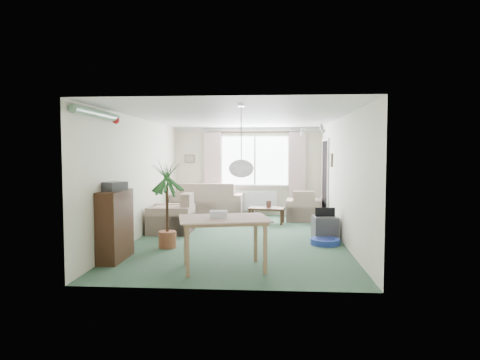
# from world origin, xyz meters

# --- Properties ---
(ground) EXTENTS (6.50, 6.50, 0.00)m
(ground) POSITION_xyz_m (0.00, 0.00, 0.00)
(ground) COLOR #30503B
(window) EXTENTS (1.80, 0.03, 1.30)m
(window) POSITION_xyz_m (0.20, 3.23, 1.50)
(window) COLOR white
(curtain_rod) EXTENTS (2.60, 0.03, 0.03)m
(curtain_rod) POSITION_xyz_m (0.20, 3.15, 2.27)
(curtain_rod) COLOR black
(curtain_left) EXTENTS (0.45, 0.08, 2.00)m
(curtain_left) POSITION_xyz_m (-0.95, 3.13, 1.27)
(curtain_left) COLOR beige
(curtain_right) EXTENTS (0.45, 0.08, 2.00)m
(curtain_right) POSITION_xyz_m (1.35, 3.13, 1.27)
(curtain_right) COLOR beige
(radiator) EXTENTS (1.20, 0.10, 0.55)m
(radiator) POSITION_xyz_m (0.20, 3.19, 0.40)
(radiator) COLOR white
(doorway) EXTENTS (0.03, 0.95, 2.00)m
(doorway) POSITION_xyz_m (1.99, 2.20, 1.00)
(doorway) COLOR black
(pendant_lamp) EXTENTS (0.36, 0.36, 0.36)m
(pendant_lamp) POSITION_xyz_m (0.20, -2.30, 1.48)
(pendant_lamp) COLOR white
(tinsel_garland) EXTENTS (1.60, 1.60, 0.12)m
(tinsel_garland) POSITION_xyz_m (-1.92, -2.30, 2.28)
(tinsel_garland) COLOR #196626
(bauble_cluster_a) EXTENTS (0.20, 0.20, 0.20)m
(bauble_cluster_a) POSITION_xyz_m (1.30, 0.90, 2.22)
(bauble_cluster_a) COLOR silver
(bauble_cluster_b) EXTENTS (0.20, 0.20, 0.20)m
(bauble_cluster_b) POSITION_xyz_m (1.60, -0.30, 2.22)
(bauble_cluster_b) COLOR silver
(wall_picture_back) EXTENTS (0.28, 0.03, 0.22)m
(wall_picture_back) POSITION_xyz_m (-1.60, 3.23, 1.55)
(wall_picture_back) COLOR brown
(wall_picture_right) EXTENTS (0.03, 0.24, 0.30)m
(wall_picture_right) POSITION_xyz_m (1.98, 1.20, 1.55)
(wall_picture_right) COLOR brown
(sofa) EXTENTS (1.85, 0.99, 0.92)m
(sofa) POSITION_xyz_m (-1.04, 2.75, 0.46)
(sofa) COLOR beige
(sofa) RESTS_ON ground
(armchair_corner) EXTENTS (0.92, 0.88, 0.77)m
(armchair_corner) POSITION_xyz_m (1.48, 2.40, 0.38)
(armchair_corner) COLOR beige
(armchair_corner) RESTS_ON ground
(armchair_left) EXTENTS (0.91, 0.96, 0.84)m
(armchair_left) POSITION_xyz_m (-1.50, 0.52, 0.42)
(armchair_left) COLOR beige
(armchair_left) RESTS_ON ground
(coffee_table) EXTENTS (0.92, 0.59, 0.39)m
(coffee_table) POSITION_xyz_m (0.54, 1.85, 0.19)
(coffee_table) COLOR black
(coffee_table) RESTS_ON ground
(photo_frame) EXTENTS (0.12, 0.05, 0.16)m
(photo_frame) POSITION_xyz_m (0.59, 1.88, 0.47)
(photo_frame) COLOR brown
(photo_frame) RESTS_ON coffee_table
(bookshelf) EXTENTS (0.30, 0.91, 1.11)m
(bookshelf) POSITION_xyz_m (-1.84, -1.88, 0.56)
(bookshelf) COLOR black
(bookshelf) RESTS_ON ground
(hifi_box) EXTENTS (0.40, 0.43, 0.14)m
(hifi_box) POSITION_xyz_m (-1.85, -1.89, 1.18)
(hifi_box) COLOR #3F3F45
(hifi_box) RESTS_ON bookshelf
(houseplant) EXTENTS (0.70, 0.70, 1.58)m
(houseplant) POSITION_xyz_m (-1.23, -0.95, 0.79)
(houseplant) COLOR #286121
(houseplant) RESTS_ON ground
(dining_table) EXTENTS (1.34, 1.04, 0.74)m
(dining_table) POSITION_xyz_m (-0.05, -2.31, 0.37)
(dining_table) COLOR tan
(dining_table) RESTS_ON ground
(gift_box) EXTENTS (0.26, 0.19, 0.12)m
(gift_box) POSITION_xyz_m (-0.13, -2.30, 0.80)
(gift_box) COLOR silver
(gift_box) RESTS_ON dining_table
(tv_cube) EXTENTS (0.50, 0.54, 0.46)m
(tv_cube) POSITION_xyz_m (1.70, -0.03, 0.23)
(tv_cube) COLOR #343439
(tv_cube) RESTS_ON ground
(pet_bed) EXTENTS (0.71, 0.71, 0.11)m
(pet_bed) POSITION_xyz_m (1.65, -0.49, 0.05)
(pet_bed) COLOR #203F92
(pet_bed) RESTS_ON ground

